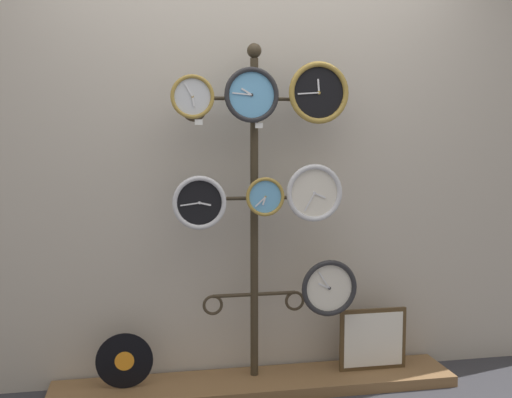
{
  "coord_description": "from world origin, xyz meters",
  "views": [
    {
      "loc": [
        -0.6,
        -2.75,
        1.36
      ],
      "look_at": [
        0.0,
        0.36,
        1.05
      ],
      "focal_mm": 42.0,
      "sensor_mm": 36.0,
      "label": 1
    }
  ],
  "objects_px": {
    "clock_middle_left": "(199,203)",
    "clock_bottom_right": "(329,288)",
    "clock_middle_right": "(314,193)",
    "clock_top_left": "(192,97)",
    "clock_middle_center": "(265,197)",
    "picture_frame": "(373,339)",
    "vinyl_record": "(124,361)",
    "clock_top_right": "(319,93)",
    "display_stand": "(254,251)",
    "clock_top_center": "(252,95)"
  },
  "relations": [
    {
      "from": "clock_middle_right",
      "to": "clock_bottom_right",
      "type": "distance_m",
      "value": 0.53
    },
    {
      "from": "clock_top_left",
      "to": "clock_middle_left",
      "type": "distance_m",
      "value": 0.54
    },
    {
      "from": "clock_middle_right",
      "to": "picture_frame",
      "type": "relative_size",
      "value": 0.79
    },
    {
      "from": "clock_middle_right",
      "to": "clock_top_right",
      "type": "bearing_deg",
      "value": 39.67
    },
    {
      "from": "display_stand",
      "to": "clock_bottom_right",
      "type": "relative_size",
      "value": 6.02
    },
    {
      "from": "clock_middle_right",
      "to": "clock_top_left",
      "type": "bearing_deg",
      "value": 178.71
    },
    {
      "from": "clock_middle_left",
      "to": "clock_middle_center",
      "type": "height_order",
      "value": "clock_middle_left"
    },
    {
      "from": "clock_top_left",
      "to": "clock_bottom_right",
      "type": "distance_m",
      "value": 1.25
    },
    {
      "from": "clock_top_right",
      "to": "clock_middle_right",
      "type": "xyz_separation_m",
      "value": [
        -0.03,
        -0.02,
        -0.53
      ]
    },
    {
      "from": "display_stand",
      "to": "clock_top_right",
      "type": "relative_size",
      "value": 5.71
    },
    {
      "from": "clock_top_right",
      "to": "clock_middle_center",
      "type": "bearing_deg",
      "value": -175.52
    },
    {
      "from": "clock_top_right",
      "to": "vinyl_record",
      "type": "xyz_separation_m",
      "value": [
        -1.03,
        0.03,
        -1.4
      ]
    },
    {
      "from": "display_stand",
      "to": "clock_top_right",
      "type": "xyz_separation_m",
      "value": [
        0.33,
        -0.09,
        0.85
      ]
    },
    {
      "from": "clock_middle_left",
      "to": "clock_bottom_right",
      "type": "xyz_separation_m",
      "value": [
        0.7,
        -0.0,
        -0.48
      ]
    },
    {
      "from": "picture_frame",
      "to": "clock_top_left",
      "type": "bearing_deg",
      "value": -177.44
    },
    {
      "from": "clock_middle_right",
      "to": "vinyl_record",
      "type": "distance_m",
      "value": 1.33
    },
    {
      "from": "display_stand",
      "to": "clock_top_right",
      "type": "bearing_deg",
      "value": -14.84
    },
    {
      "from": "clock_middle_center",
      "to": "clock_bottom_right",
      "type": "relative_size",
      "value": 0.66
    },
    {
      "from": "clock_bottom_right",
      "to": "vinyl_record",
      "type": "xyz_separation_m",
      "value": [
        -1.1,
        0.06,
        -0.35
      ]
    },
    {
      "from": "vinyl_record",
      "to": "picture_frame",
      "type": "height_order",
      "value": "picture_frame"
    },
    {
      "from": "display_stand",
      "to": "clock_middle_center",
      "type": "bearing_deg",
      "value": -71.55
    },
    {
      "from": "picture_frame",
      "to": "clock_middle_left",
      "type": "bearing_deg",
      "value": -176.32
    },
    {
      "from": "clock_middle_right",
      "to": "vinyl_record",
      "type": "bearing_deg",
      "value": 176.92
    },
    {
      "from": "clock_middle_right",
      "to": "picture_frame",
      "type": "bearing_deg",
      "value": 9.11
    },
    {
      "from": "clock_top_left",
      "to": "picture_frame",
      "type": "distance_m",
      "value": 1.68
    },
    {
      "from": "clock_top_right",
      "to": "vinyl_record",
      "type": "bearing_deg",
      "value": 178.17
    },
    {
      "from": "clock_top_left",
      "to": "clock_top_center",
      "type": "bearing_deg",
      "value": 2.48
    },
    {
      "from": "clock_top_left",
      "to": "clock_middle_center",
      "type": "distance_m",
      "value": 0.64
    },
    {
      "from": "clock_top_left",
      "to": "clock_bottom_right",
      "type": "height_order",
      "value": "clock_top_left"
    },
    {
      "from": "display_stand",
      "to": "clock_middle_center",
      "type": "relative_size",
      "value": 9.08
    },
    {
      "from": "clock_top_left",
      "to": "clock_middle_right",
      "type": "xyz_separation_m",
      "value": [
        0.64,
        -0.01,
        -0.5
      ]
    },
    {
      "from": "clock_middle_center",
      "to": "picture_frame",
      "type": "distance_m",
      "value": 1.05
    },
    {
      "from": "clock_bottom_right",
      "to": "picture_frame",
      "type": "relative_size",
      "value": 0.8
    },
    {
      "from": "display_stand",
      "to": "picture_frame",
      "type": "distance_m",
      "value": 0.85
    },
    {
      "from": "clock_top_left",
      "to": "clock_top_right",
      "type": "distance_m",
      "value": 0.67
    },
    {
      "from": "clock_middle_right",
      "to": "vinyl_record",
      "type": "xyz_separation_m",
      "value": [
        -1.01,
        0.05,
        -0.87
      ]
    },
    {
      "from": "clock_top_left",
      "to": "clock_middle_center",
      "type": "bearing_deg",
      "value": -2.48
    },
    {
      "from": "clock_top_right",
      "to": "clock_middle_center",
      "type": "distance_m",
      "value": 0.62
    },
    {
      "from": "clock_top_center",
      "to": "clock_bottom_right",
      "type": "distance_m",
      "value": 1.12
    },
    {
      "from": "clock_middle_left",
      "to": "clock_middle_right",
      "type": "relative_size",
      "value": 0.91
    },
    {
      "from": "picture_frame",
      "to": "clock_bottom_right",
      "type": "bearing_deg",
      "value": -167.42
    },
    {
      "from": "clock_top_right",
      "to": "clock_middle_left",
      "type": "relative_size",
      "value": 1.17
    },
    {
      "from": "clock_top_left",
      "to": "vinyl_record",
      "type": "distance_m",
      "value": 1.42
    },
    {
      "from": "clock_top_left",
      "to": "clock_top_center",
      "type": "distance_m",
      "value": 0.31
    },
    {
      "from": "clock_middle_left",
      "to": "clock_bottom_right",
      "type": "bearing_deg",
      "value": -0.01
    },
    {
      "from": "clock_middle_left",
      "to": "clock_middle_right",
      "type": "height_order",
      "value": "clock_middle_right"
    },
    {
      "from": "clock_bottom_right",
      "to": "picture_frame",
      "type": "xyz_separation_m",
      "value": [
        0.28,
        0.06,
        -0.33
      ]
    },
    {
      "from": "display_stand",
      "to": "vinyl_record",
      "type": "xyz_separation_m",
      "value": [
        -0.7,
        -0.05,
        -0.55
      ]
    },
    {
      "from": "vinyl_record",
      "to": "clock_top_right",
      "type": "bearing_deg",
      "value": -1.83
    },
    {
      "from": "clock_top_center",
      "to": "clock_top_left",
      "type": "bearing_deg",
      "value": -177.52
    }
  ]
}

